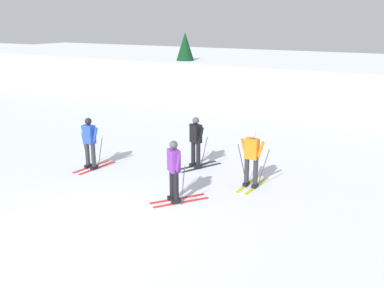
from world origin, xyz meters
TOP-DOWN VIEW (x-y plane):
  - ground_plane at (0.00, 0.00)m, footprint 120.00×120.00m
  - far_snow_ridge at (0.00, 21.30)m, footprint 80.00×9.94m
  - skier_black at (-0.03, 5.28)m, footprint 1.01×1.61m
  - skier_orange at (2.21, 4.54)m, footprint 1.00×1.62m
  - skier_purple at (0.84, 2.50)m, footprint 1.25×1.51m
  - skier_blue at (-2.98, 3.51)m, footprint 1.00×1.63m
  - conifer_far_left at (-8.05, 18.44)m, footprint 2.01×2.01m

SIDE VIEW (x-z plane):
  - ground_plane at x=0.00m, z-range 0.00..0.00m
  - skier_black at x=-0.03m, z-range 0.06..1.77m
  - skier_blue at x=-2.98m, z-range 0.06..1.77m
  - skier_purple at x=0.84m, z-range 0.06..1.77m
  - skier_orange at x=2.21m, z-range 0.06..1.77m
  - far_snow_ridge at x=0.00m, z-range 0.00..2.10m
  - conifer_far_left at x=-8.05m, z-range 0.37..4.26m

